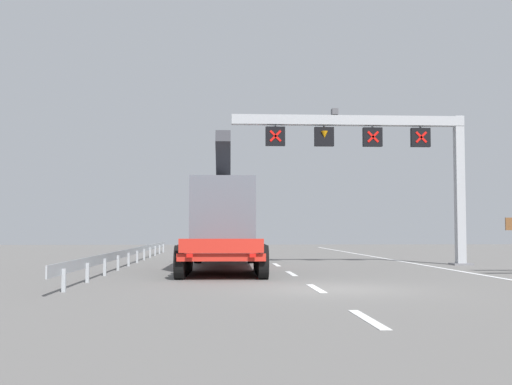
{
  "coord_description": "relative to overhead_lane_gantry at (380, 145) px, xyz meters",
  "views": [
    {
      "loc": [
        -3.1,
        -17.64,
        1.58
      ],
      "look_at": [
        -1.5,
        10.54,
        3.21
      ],
      "focal_mm": 46.2,
      "sensor_mm": 36.0,
      "label": 1
    }
  ],
  "objects": [
    {
      "name": "heavy_haul_truck_red",
      "position": [
        -7.16,
        -0.92,
        -3.52
      ],
      "size": [
        3.22,
        14.1,
        5.3
      ],
      "color": "red",
      "rests_on": "ground"
    },
    {
      "name": "guardrail_left",
      "position": [
        -11.39,
        2.67,
        -4.95
      ],
      "size": [
        0.13,
        33.36,
        0.76
      ],
      "color": "#999EA3",
      "rests_on": "ground"
    },
    {
      "name": "overhead_lane_gantry",
      "position": [
        0.0,
        0.0,
        0.0
      ],
      "size": [
        10.97,
        0.9,
        7.15
      ],
      "color": "#9EA0A5",
      "rests_on": "ground"
    },
    {
      "name": "edge_line_right",
      "position": [
        1.91,
        -0.01,
        -5.5
      ],
      "size": [
        0.2,
        63.0,
        0.01
      ],
      "primitive_type": "cube",
      "color": "silver",
      "rests_on": "ground"
    },
    {
      "name": "ground",
      "position": [
        -4.29,
        -12.01,
        -5.51
      ],
      "size": [
        112.0,
        112.0,
        0.0
      ],
      "primitive_type": "plane",
      "color": "slate"
    },
    {
      "name": "lane_markings",
      "position": [
        -4.74,
        9.78,
        -5.5
      ],
      "size": [
        0.2,
        58.19,
        0.01
      ],
      "color": "silver",
      "rests_on": "ground"
    }
  ]
}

